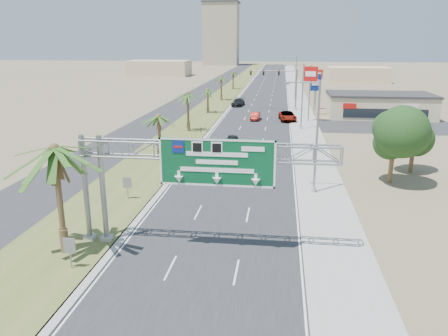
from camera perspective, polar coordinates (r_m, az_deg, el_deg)
road at (r=126.77m, az=5.53°, el=10.11°), size 12.00×300.00×0.02m
sidewalk_right at (r=126.77m, az=9.43°, el=9.99°), size 4.00×300.00×0.10m
median_grass at (r=127.50m, az=0.96°, el=10.24°), size 7.00×300.00×0.12m
opposing_road at (r=128.47m, az=-2.19°, el=10.25°), size 8.00×300.00×0.02m
sign_gantry at (r=27.41m, az=-4.04°, el=1.15°), size 16.75×1.24×7.50m
palm_near at (r=28.22m, az=-21.31°, el=2.34°), size 5.70×5.70×8.35m
palm_row_b at (r=50.63m, az=-8.52°, el=6.60°), size 3.99×3.99×5.95m
palm_row_c at (r=65.91m, az=-4.76°, el=9.57°), size 3.99×3.99×6.75m
palm_row_d at (r=83.62m, az=-2.14°, el=10.13°), size 3.99×3.99×5.45m
palm_row_e at (r=102.27m, az=-0.36°, el=11.62°), size 3.99×3.99×6.15m
palm_row_f at (r=127.05m, az=1.20°, el=12.32°), size 3.99×3.99×5.75m
streetlight_near at (r=39.06m, az=11.71°, el=3.33°), size 3.27×0.44×10.00m
streetlight_mid at (r=68.61m, az=10.01°, el=8.82°), size 3.27×0.44×10.00m
streetlight_far at (r=104.41m, az=9.23°, el=11.29°), size 3.27×0.44×10.00m
signal_mast at (r=88.39m, az=8.10°, el=10.59°), size 10.28×0.71×8.00m
store_building at (r=84.65m, az=19.61°, el=7.65°), size 18.00×10.00×4.00m
oak_near at (r=44.22m, az=21.36°, el=3.80°), size 4.50×4.50×6.80m
oak_far at (r=48.92m, az=23.62°, el=3.80°), size 3.50×3.50×5.60m
median_signback_a at (r=27.69m, az=-19.53°, el=-9.80°), size 0.75×0.08×2.08m
median_signback_b at (r=38.16m, az=-12.52°, el=-2.08°), size 0.75×0.08×2.08m
tower_distant at (r=268.52m, az=-0.37°, el=17.05°), size 20.00×16.00×35.00m
building_distant_left at (r=183.06m, az=-8.43°, el=12.78°), size 24.00×14.00×6.00m
building_distant_right at (r=158.49m, az=17.09°, el=11.59°), size 20.00×12.00×5.00m
car_left_lane at (r=57.49m, az=0.98°, el=3.60°), size 1.66×3.93×1.33m
car_mid_lane at (r=76.91m, az=4.11°, el=6.76°), size 1.60×4.14×1.34m
car_right_lane at (r=76.73m, az=8.29°, el=6.71°), size 3.29×6.02×1.60m
car_far at (r=93.93m, az=1.86°, el=8.55°), size 2.76×5.44×1.51m
pole_sign_red_near at (r=75.51m, az=11.21°, el=11.53°), size 2.40×0.88×9.45m
pole_sign_blue at (r=83.02m, az=11.84°, el=10.67°), size 1.98×0.96×7.73m
pole_sign_red_far at (r=89.94m, az=12.05°, el=11.50°), size 2.22×0.65×8.14m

